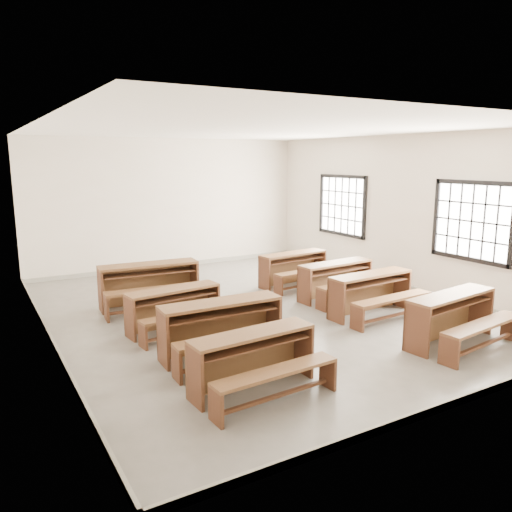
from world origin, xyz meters
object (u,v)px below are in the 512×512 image
desk_set_2 (175,306)px  desk_set_5 (373,291)px  desk_set_7 (294,266)px  desk_set_3 (150,282)px  desk_set_0 (255,357)px  desk_set_4 (454,315)px  desk_set_1 (223,325)px  desk_set_6 (337,278)px

desk_set_2 → desk_set_5: desk_set_5 is taller
desk_set_2 → desk_set_5: bearing=-22.8°
desk_set_5 → desk_set_7: desk_set_5 is taller
desk_set_2 → desk_set_7: (3.30, 1.45, 0.02)m
desk_set_3 → desk_set_7: desk_set_3 is taller
desk_set_3 → desk_set_0: bearing=-86.0°
desk_set_0 → desk_set_5: desk_set_5 is taller
desk_set_0 → desk_set_4: desk_set_4 is taller
desk_set_1 → desk_set_5: size_ratio=1.04×
desk_set_2 → desk_set_7: bearing=17.5°
desk_set_6 → desk_set_5: bearing=-100.4°
desk_set_3 → desk_set_4: size_ratio=1.06×
desk_set_0 → desk_set_6: bearing=34.4°
desk_set_0 → desk_set_7: size_ratio=0.98×
desk_set_0 → desk_set_4: size_ratio=0.92×
desk_set_1 → desk_set_2: 1.33m
desk_set_4 → desk_set_2: bearing=135.5°
desk_set_1 → desk_set_6: (3.23, 1.47, -0.03)m
desk_set_2 → desk_set_4: desk_set_4 is taller
desk_set_0 → desk_set_5: size_ratio=0.96×
desk_set_5 → desk_set_7: (0.02, 2.43, -0.02)m
desk_set_1 → desk_set_7: bearing=43.6°
desk_set_6 → desk_set_2: bearing=179.0°
desk_set_7 → desk_set_5: bearing=-95.3°
desk_set_5 → desk_set_2: bearing=160.3°
desk_set_3 → desk_set_1: bearing=-83.2°
desk_set_2 → desk_set_7: size_ratio=0.97×
desk_set_1 → desk_set_3: (-0.11, 2.79, 0.02)m
desk_set_1 → desk_set_3: desk_set_3 is taller
desk_set_2 → desk_set_4: 4.25m
desk_set_2 → desk_set_5: (3.28, -0.98, 0.03)m
desk_set_1 → desk_set_5: (3.09, 0.34, -0.02)m
desk_set_4 → desk_set_7: size_ratio=1.07×
desk_set_4 → desk_set_7: bearing=84.2°
desk_set_1 → desk_set_7: size_ratio=1.07×
desk_set_5 → desk_set_0: bearing=-158.6°
desk_set_2 → desk_set_3: bearing=80.6°
desk_set_4 → desk_set_1: bearing=151.2°
desk_set_1 → desk_set_5: desk_set_1 is taller
desk_set_3 → desk_set_6: bearing=-17.1°
desk_set_1 → desk_set_6: bearing=26.4°
desk_set_0 → desk_set_6: size_ratio=0.98×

